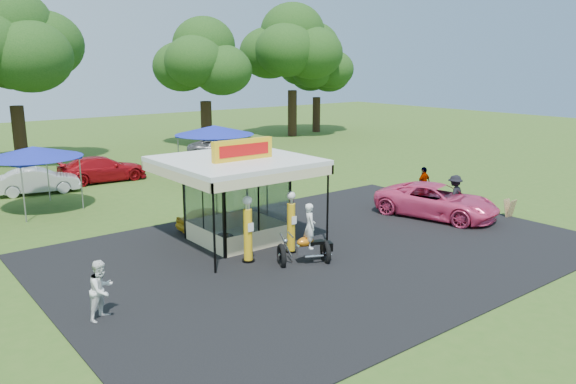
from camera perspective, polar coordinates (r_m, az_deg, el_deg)
name	(u,v)px	position (r m, az deg, el deg)	size (l,w,h in m)	color
ground	(362,265)	(20.27, 7.49, -7.34)	(120.00, 120.00, 0.00)	#375B1C
asphalt_apron	(324,250)	(21.62, 3.70, -5.88)	(20.00, 14.00, 0.04)	black
gas_station_kiosk	(237,198)	(22.25, -5.25, -0.63)	(5.40, 5.40, 4.18)	white
gas_pump_left	(248,231)	(20.02, -4.09, -3.96)	(0.46, 0.46, 2.46)	black
gas_pump_right	(291,224)	(20.97, 0.32, -3.24)	(0.44, 0.44, 2.38)	black
motorcycle	(308,240)	(19.91, 2.02, -4.88)	(2.03, 1.56, 2.31)	black
spare_tires	(226,242)	(21.42, -6.36, -5.11)	(0.96, 0.76, 0.77)	black
a_frame_sign	(510,208)	(27.90, 21.59, -1.56)	(0.47, 0.42, 0.84)	#593819
kiosk_car	(209,218)	(24.40, -8.01, -2.63)	(1.13, 2.82, 0.96)	gold
pink_sedan	(437,201)	(26.78, 14.87, -0.88)	(2.57, 5.56, 1.55)	#E93F75
spectator_west	(102,290)	(16.63, -18.41, -9.41)	(0.84, 0.65, 1.72)	white
spectator_east_a	(455,195)	(27.44, 16.56, -0.29)	(1.22, 0.70, 1.89)	black
spectator_east_b	(424,184)	(29.92, 13.62, 0.84)	(1.03, 0.43, 1.76)	gray
bg_car_a	(38,181)	(33.54, -24.06, 1.06)	(1.49, 4.27, 1.41)	silver
bg_car_b	(102,169)	(35.53, -18.35, 2.23)	(2.12, 5.22, 1.51)	#A80C14
bg_car_c	(229,161)	(37.00, -5.99, 3.16)	(1.67, 4.14, 1.41)	#B8B8BD
bg_car_d	(225,148)	(42.13, -6.45, 4.43)	(2.51, 5.43, 1.51)	#515153
tent_west	(33,153)	(29.26, -24.46, 3.66)	(4.49, 4.49, 3.14)	gray
tent_east	(214,131)	(34.23, -7.49, 6.21)	(4.75, 4.75, 3.32)	gray
oak_far_c	(11,56)	(42.75, -26.31, 12.25)	(9.89, 9.89, 11.65)	black
oak_far_d	(205,66)	(48.64, -8.48, 12.53)	(8.81, 8.81, 10.49)	black
oak_far_e	(292,54)	(54.50, 0.45, 13.86)	(10.23, 10.23, 12.17)	black
oak_far_f	(317,71)	(57.95, 2.95, 12.19)	(7.95, 7.95, 9.58)	black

